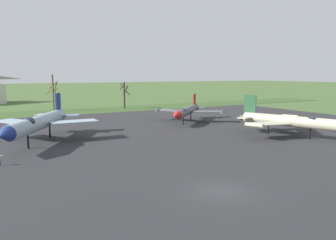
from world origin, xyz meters
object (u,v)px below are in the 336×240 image
object	(u,v)px
jet_fighter_rear_center	(187,111)
jet_fighter_front_right	(38,123)
info_placard_front_right	(0,159)
jet_fighter_rear_left	(291,121)

from	to	relation	value
jet_fighter_rear_center	jet_fighter_front_right	bearing A→B (deg)	-167.32
jet_fighter_front_right	jet_fighter_rear_center	bearing A→B (deg)	12.68
info_placard_front_right	jet_fighter_rear_center	xyz separation A→B (m)	(28.79, 14.14, 1.35)
info_placard_front_right	jet_fighter_rear_left	distance (m)	33.71
jet_fighter_front_right	jet_fighter_rear_left	world-z (taller)	jet_fighter_front_right
jet_fighter_front_right	jet_fighter_rear_center	xyz separation A→B (m)	(24.20, 5.44, -0.48)
jet_fighter_front_right	jet_fighter_rear_left	xyz separation A→B (m)	(28.93, -11.95, -0.37)
info_placard_front_right	jet_fighter_rear_left	bearing A→B (deg)	-5.54
jet_fighter_front_right	jet_fighter_rear_center	distance (m)	24.81
jet_fighter_rear_center	jet_fighter_rear_left	xyz separation A→B (m)	(4.73, -17.39, 0.10)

